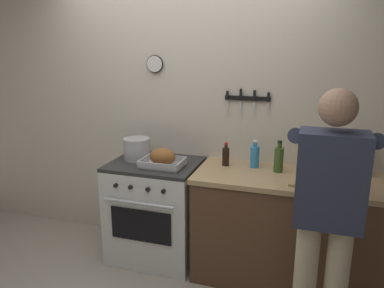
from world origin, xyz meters
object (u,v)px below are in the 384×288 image
(roasting_pan, at_px, (163,159))
(bottle_olive_oil, at_px, (279,159))
(stove, at_px, (156,210))
(bottle_soy_sauce, at_px, (226,156))
(stock_pot, at_px, (137,149))
(bottle_cooking_oil, at_px, (312,156))
(bottle_dish_soap, at_px, (255,156))
(bottle_wine_red, at_px, (366,158))
(person_cook, at_px, (327,209))
(cutting_board, at_px, (314,183))
(bottle_vinegar, at_px, (333,165))

(roasting_pan, relative_size, bottle_olive_oil, 1.38)
(stove, distance_m, bottle_soy_sauce, 0.81)
(stove, distance_m, bottle_olive_oil, 1.19)
(stock_pot, relative_size, bottle_cooking_oil, 0.83)
(bottle_olive_oil, height_order, bottle_dish_soap, bottle_olive_oil)
(bottle_soy_sauce, bearing_deg, bottle_olive_oil, -3.99)
(roasting_pan, bearing_deg, bottle_cooking_oil, 14.11)
(stove, relative_size, bottle_wine_red, 2.72)
(bottle_olive_oil, distance_m, bottle_dish_soap, 0.21)
(roasting_pan, relative_size, bottle_dish_soap, 1.54)
(person_cook, height_order, cutting_board, person_cook)
(person_cook, relative_size, stock_pot, 7.11)
(stove, xyz_separation_m, bottle_olive_oil, (1.04, 0.08, 0.56))
(roasting_pan, xyz_separation_m, bottle_vinegar, (1.34, 0.17, 0.02))
(roasting_pan, height_order, bottle_cooking_oil, bottle_cooking_oil)
(cutting_board, bearing_deg, roasting_pan, 178.49)
(person_cook, xyz_separation_m, bottle_vinegar, (0.06, 0.75, 0.04))
(bottle_soy_sauce, bearing_deg, stock_pot, -175.01)
(roasting_pan, height_order, bottle_olive_oil, bottle_olive_oil)
(bottle_dish_soap, bearing_deg, roasting_pan, -163.03)
(cutting_board, relative_size, bottle_soy_sauce, 1.81)
(bottle_cooking_oil, bearing_deg, bottle_dish_soap, -170.72)
(bottle_cooking_oil, distance_m, bottle_wine_red, 0.40)
(bottle_soy_sauce, bearing_deg, stove, -169.91)
(cutting_board, bearing_deg, bottle_wine_red, 40.29)
(person_cook, bearing_deg, bottle_wine_red, -23.50)
(stove, relative_size, bottle_soy_sauce, 4.53)
(person_cook, relative_size, bottle_olive_oil, 6.48)
(stove, relative_size, bottle_cooking_oil, 3.18)
(stock_pot, bearing_deg, bottle_soy_sauce, 4.99)
(bottle_vinegar, bearing_deg, bottle_olive_oil, -178.41)
(bottle_cooking_oil, bearing_deg, person_cook, -83.68)
(bottle_soy_sauce, xyz_separation_m, bottle_cooking_oil, (0.69, 0.10, 0.04))
(stock_pot, xyz_separation_m, cutting_board, (1.51, -0.16, -0.09))
(person_cook, distance_m, roasting_pan, 1.40)
(stove, bearing_deg, bottle_soy_sauce, 10.09)
(stove, bearing_deg, bottle_vinegar, 3.49)
(stock_pot, relative_size, bottle_dish_soap, 1.02)
(roasting_pan, relative_size, stock_pot, 1.51)
(bottle_wine_red, bearing_deg, bottle_vinegar, -156.14)
(person_cook, height_order, bottle_cooking_oil, person_cook)
(bottle_vinegar, bearing_deg, person_cook, -94.54)
(bottle_cooking_oil, relative_size, bottle_olive_oil, 1.11)
(bottle_soy_sauce, relative_size, bottle_vinegar, 0.91)
(stock_pot, bearing_deg, bottle_dish_soap, 5.51)
(stock_pot, bearing_deg, person_cook, -23.95)
(stove, xyz_separation_m, bottle_cooking_oil, (1.29, 0.21, 0.57))
(bottle_wine_red, bearing_deg, roasting_pan, -169.93)
(stove, distance_m, bottle_vinegar, 1.55)
(roasting_pan, bearing_deg, cutting_board, -1.51)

